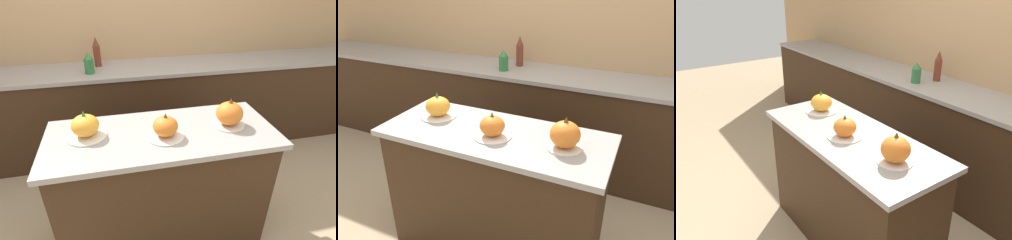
% 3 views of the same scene
% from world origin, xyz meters
% --- Properties ---
extents(wall_back, '(8.00, 0.06, 2.50)m').
position_xyz_m(wall_back, '(0.00, 1.53, 1.25)').
color(wall_back, tan).
rests_on(wall_back, ground_plane).
extents(kitchen_island, '(1.40, 0.58, 0.90)m').
position_xyz_m(kitchen_island, '(0.00, 0.00, 0.45)').
color(kitchen_island, '#382314').
rests_on(kitchen_island, ground_plane).
extents(back_counter, '(6.00, 0.60, 0.94)m').
position_xyz_m(back_counter, '(0.00, 1.20, 0.47)').
color(back_counter, '#382314').
rests_on(back_counter, ground_plane).
extents(pumpkin_cake_left, '(0.24, 0.24, 0.17)m').
position_xyz_m(pumpkin_cake_left, '(-0.44, 0.06, 0.96)').
color(pumpkin_cake_left, silver).
rests_on(pumpkin_cake_left, kitchen_island).
extents(pumpkin_cake_center, '(0.23, 0.23, 0.15)m').
position_xyz_m(pumpkin_cake_center, '(0.01, -0.05, 0.95)').
color(pumpkin_cake_center, silver).
rests_on(pumpkin_cake_center, kitchen_island).
extents(pumpkin_cake_right, '(0.20, 0.20, 0.19)m').
position_xyz_m(pumpkin_cake_right, '(0.43, -0.00, 0.97)').
color(pumpkin_cake_right, silver).
rests_on(pumpkin_cake_right, kitchen_island).
extents(bottle_tall, '(0.07, 0.07, 0.29)m').
position_xyz_m(bottle_tall, '(-0.38, 1.30, 1.07)').
color(bottle_tall, maroon).
rests_on(bottle_tall, back_counter).
extents(bottle_short, '(0.09, 0.09, 0.19)m').
position_xyz_m(bottle_short, '(-0.46, 1.09, 1.03)').
color(bottle_short, '#2D6B38').
rests_on(bottle_short, back_counter).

